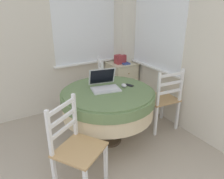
{
  "coord_description": "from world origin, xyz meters",
  "views": [
    {
      "loc": [
        -0.1,
        -0.15,
        1.79
      ],
      "look_at": [
        1.28,
        2.19,
        0.67
      ],
      "focal_mm": 35.0,
      "sensor_mm": 36.0,
      "label": 1
    }
  ],
  "objects": [
    {
      "name": "dining_chair_near_right_window",
      "position": [
        1.96,
        1.92,
        0.46
      ],
      "size": [
        0.47,
        0.44,
        0.93
      ],
      "color": "tan",
      "rests_on": "ground_plane"
    },
    {
      "name": "round_dining_table",
      "position": [
        1.13,
        2.04,
        0.59
      ],
      "size": [
        1.18,
        1.18,
        0.74
      ],
      "color": "#4C3D2D",
      "rests_on": "ground_plane"
    },
    {
      "name": "laptop",
      "position": [
        1.13,
        2.12,
        0.79
      ],
      "size": [
        0.4,
        0.38,
        0.24
      ],
      "color": "silver",
      "rests_on": "round_dining_table"
    },
    {
      "name": "storage_box",
      "position": [
        1.93,
        3.0,
        0.82
      ],
      "size": [
        0.17,
        0.14,
        0.15
      ],
      "color": "#9E3338",
      "rests_on": "corner_cabinet"
    },
    {
      "name": "dining_chair_near_back_window",
      "position": [
        1.31,
        2.85,
        0.46
      ],
      "size": [
        0.53,
        0.55,
        0.93
      ],
      "color": "tan",
      "rests_on": "ground_plane"
    },
    {
      "name": "cell_phone",
      "position": [
        1.46,
        2.04,
        0.74
      ],
      "size": [
        0.1,
        0.13,
        0.01
      ],
      "color": "black",
      "rests_on": "round_dining_table"
    },
    {
      "name": "computer_mouse",
      "position": [
        1.37,
        2.03,
        0.76
      ],
      "size": [
        0.06,
        0.09,
        0.05
      ],
      "color": "silver",
      "rests_on": "round_dining_table"
    },
    {
      "name": "dining_chair_camera_near",
      "position": [
        0.48,
        1.52,
        0.46
      ],
      "size": [
        0.58,
        0.58,
        0.93
      ],
      "color": "tan",
      "rests_on": "ground_plane"
    },
    {
      "name": "corner_cabinet",
      "position": [
        1.98,
        3.01,
        0.37
      ],
      "size": [
        0.46,
        0.47,
        0.74
      ],
      "color": "beige",
      "rests_on": "ground_plane"
    },
    {
      "name": "book_on_cabinet",
      "position": [
        1.99,
        2.96,
        0.75
      ],
      "size": [
        0.12,
        0.23,
        0.02
      ],
      "color": "#33478C",
      "rests_on": "corner_cabinet"
    },
    {
      "name": "corner_room_shell",
      "position": [
        1.34,
        2.1,
        1.28
      ],
      "size": [
        4.5,
        5.13,
        2.55
      ],
      "color": "beige",
      "rests_on": "ground_plane"
    }
  ]
}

